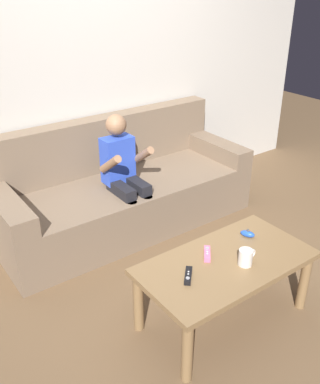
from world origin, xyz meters
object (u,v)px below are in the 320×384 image
Objects in this scene: game_remote_black_near_edge at (188,276)px; person_seated_on_couch at (124,171)px; nunchuk_blue at (248,234)px; coffee_mug at (246,257)px; couch at (122,191)px; coffee_table at (226,270)px; game_remote_pink_far_corner at (207,254)px.

person_seated_on_couch is at bearing 74.96° from game_remote_black_near_edge.
person_seated_on_couch is 9.71× the size of nunchuk_blue.
game_remote_black_near_edge is 0.35m from coffee_mug.
person_seated_on_couch is 8.24× the size of coffee_mug.
coffee_table is at bearing -94.72° from couch.
couch is 0.33m from person_seated_on_couch.
coffee_table is at bearing -61.07° from game_remote_pink_far_corner.
couch is 20.80× the size of nunchuk_blue.
game_remote_pink_far_corner is 0.23m from coffee_mug.
game_remote_black_near_edge is at bearing -157.13° from game_remote_pink_far_corner.
game_remote_black_near_edge is 0.56m from nunchuk_blue.
coffee_mug is (0.12, -0.19, 0.04)m from game_remote_pink_far_corner.
person_seated_on_couch is at bearing 103.36° from nunchuk_blue.
couch is 1.39m from game_remote_black_near_edge.
person_seated_on_couch is 1.19m from game_remote_black_near_edge.
game_remote_pink_far_corner reaches higher than coffee_table.
game_remote_pink_far_corner is (-0.17, -1.23, 0.15)m from couch.
nunchuk_blue is at bearing -82.16° from couch.
coffee_mug reaches higher than game_remote_pink_far_corner.
game_remote_black_near_edge is 1.07× the size of coffee_mug.
game_remote_black_near_edge is at bearing -170.25° from nunchuk_blue.
nunchuk_blue is 0.85× the size of coffee_mug.
coffee_table is (-0.11, -1.34, 0.07)m from couch.
game_remote_pink_far_corner is (-0.09, -1.05, -0.12)m from person_seated_on_couch.
person_seated_on_couch is at bearing -113.22° from couch.
couch is 1.25m from game_remote_pink_far_corner.
coffee_mug is (0.03, -1.24, -0.08)m from person_seated_on_couch.
coffee_mug is at bearing -57.91° from game_remote_pink_far_corner.
person_seated_on_couch is 1.17m from coffee_table.
coffee_mug is (0.34, -0.10, 0.04)m from game_remote_black_near_edge.
couch is at bearing 85.28° from coffee_table.
person_seated_on_couch is 7.52× the size of game_remote_pink_far_corner.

